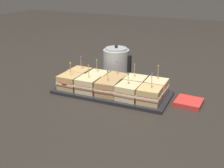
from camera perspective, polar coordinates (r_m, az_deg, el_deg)
The scene contains 14 objects.
ground_plane at distance 1.55m, azimuth 0.00°, elevation -2.03°, with size 6.00×6.00×0.00m, color #2D2823.
serving_platter at distance 1.55m, azimuth 0.00°, elevation -1.72°, with size 0.63×0.27×0.02m.
sandwich_front_far_left at distance 1.58m, azimuth -8.55°, elevation 0.49°, with size 0.12×0.12×0.15m.
sandwich_front_left at distance 1.53m, azimuth -4.89°, elevation -0.13°, with size 0.11×0.11×0.15m.
sandwich_front_center at distance 1.48m, azimuth -0.86°, elevation -0.82°, with size 0.12×0.12×0.14m.
sandwich_front_right at distance 1.44m, azimuth 3.32°, elevation -1.55°, with size 0.12×0.12×0.14m.
sandwich_front_far_right at distance 1.40m, azimuth 7.66°, elevation -2.26°, with size 0.12×0.12×0.16m.
sandwich_back_far_left at distance 1.68m, azimuth -6.50°, elevation 1.76°, with size 0.12×0.12×0.16m.
sandwich_back_left at distance 1.62m, azimuth -2.87°, elevation 1.17°, with size 0.12×0.12×0.15m.
sandwich_back_center at distance 1.58m, azimuth 0.80°, elevation 0.59°, with size 0.12×0.12×0.15m.
sandwich_back_right at distance 1.54m, azimuth 4.83°, elevation 0.02°, with size 0.12×0.12×0.15m.
sandwich_back_far_right at distance 1.51m, azimuth 8.99°, elevation -0.62°, with size 0.12×0.12×0.16m.
kettle_steel at distance 1.78m, azimuth 0.87°, elevation 4.32°, with size 0.19×0.16×0.21m.
napkin_stack at distance 1.47m, azimuth 15.33°, elevation -3.61°, with size 0.14×0.14×0.02m.
Camera 1 is at (0.58, -1.30, 0.62)m, focal length 45.00 mm.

